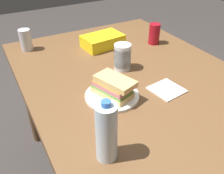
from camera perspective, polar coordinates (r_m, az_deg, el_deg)
name	(u,v)px	position (r m, az deg, el deg)	size (l,w,h in m)	color
dining_table	(140,98)	(1.22, 6.38, -2.51)	(1.51, 1.01, 0.76)	brown
paper_plate	(112,96)	(1.06, 0.00, -1.99)	(0.23, 0.23, 0.01)	white
sandwich	(113,87)	(1.03, 0.22, 0.10)	(0.20, 0.15, 0.08)	#DBB26B
soda_can_red	(154,34)	(1.54, 9.65, 11.90)	(0.07, 0.07, 0.12)	maroon
chip_bag	(103,41)	(1.49, -2.15, 10.50)	(0.23, 0.15, 0.07)	yellow
water_bottle_tall	(106,132)	(0.75, -1.27, -10.36)	(0.07, 0.07, 0.22)	silver
plastic_cup_stack	(122,57)	(1.24, 2.40, 6.89)	(0.08, 0.08, 0.13)	silver
soda_can_silver	(26,40)	(1.52, -19.16, 10.14)	(0.07, 0.07, 0.12)	silver
paper_napkin	(167,90)	(1.13, 12.43, -0.57)	(0.13, 0.13, 0.01)	white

